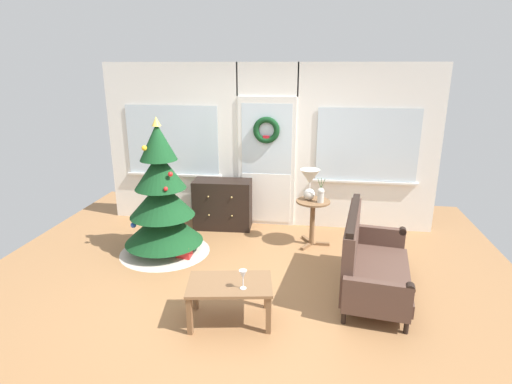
% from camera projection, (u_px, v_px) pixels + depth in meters
% --- Properties ---
extents(ground_plane, '(6.76, 6.76, 0.00)m').
position_uv_depth(ground_plane, '(245.00, 286.00, 4.91)').
color(ground_plane, '#996B42').
extents(back_wall_with_door, '(5.20, 0.19, 2.55)m').
position_uv_depth(back_wall_with_door, '(267.00, 146.00, 6.50)').
color(back_wall_with_door, white).
rests_on(back_wall_with_door, ground).
extents(christmas_tree, '(1.24, 1.24, 1.88)m').
position_uv_depth(christmas_tree, '(162.00, 206.00, 5.62)').
color(christmas_tree, '#4C331E').
rests_on(christmas_tree, ground).
extents(dresser_cabinet, '(0.92, 0.47, 0.78)m').
position_uv_depth(dresser_cabinet, '(223.00, 204.00, 6.58)').
color(dresser_cabinet, black).
rests_on(dresser_cabinet, ground).
extents(settee_sofa, '(0.90, 1.62, 0.96)m').
position_uv_depth(settee_sofa, '(368.00, 261.00, 4.70)').
color(settee_sofa, black).
rests_on(settee_sofa, ground).
extents(side_table, '(0.50, 0.48, 0.67)m').
position_uv_depth(side_table, '(313.00, 214.00, 5.91)').
color(side_table, brown).
rests_on(side_table, ground).
extents(table_lamp, '(0.28, 0.28, 0.44)m').
position_uv_depth(table_lamp, '(310.00, 180.00, 5.81)').
color(table_lamp, silver).
rests_on(table_lamp, side_table).
extents(flower_vase, '(0.11, 0.10, 0.35)m').
position_uv_depth(flower_vase, '(321.00, 194.00, 5.75)').
color(flower_vase, beige).
rests_on(flower_vase, side_table).
extents(coffee_table, '(0.91, 0.65, 0.43)m').
position_uv_depth(coffee_table, '(230.00, 289.00, 4.15)').
color(coffee_table, brown).
rests_on(coffee_table, ground).
extents(wine_glass, '(0.08, 0.08, 0.20)m').
position_uv_depth(wine_glass, '(243.00, 275.00, 3.99)').
color(wine_glass, silver).
rests_on(wine_glass, coffee_table).
extents(gift_box, '(0.19, 0.17, 0.19)m').
position_uv_depth(gift_box, '(184.00, 252.00, 5.58)').
color(gift_box, red).
rests_on(gift_box, ground).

